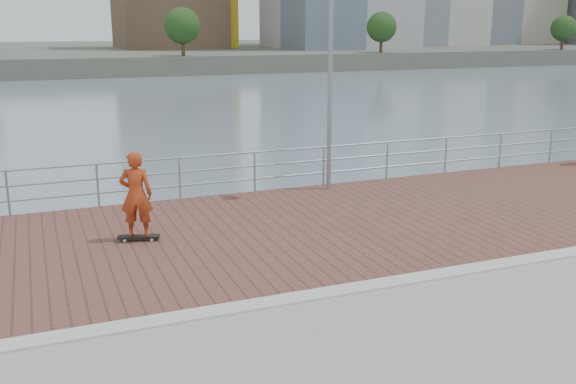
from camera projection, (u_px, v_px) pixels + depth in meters
name	position (u px, v px, depth m)	size (l,w,h in m)	color
brick_lane	(261.00, 232.00, 14.05)	(40.00, 6.80, 0.02)	brown
curb	(332.00, 292.00, 10.81)	(40.00, 0.40, 0.06)	#B7B5AD
far_shore	(51.00, 54.00, 121.09)	(320.00, 95.00, 2.50)	#4C5142
guardrail	(218.00, 170.00, 16.94)	(39.06, 0.06, 1.13)	#8C9EA8
street_lamp	(339.00, 26.00, 16.23)	(0.45, 1.31, 6.17)	gray
skateboard	(139.00, 237.00, 13.44)	(0.90, 0.46, 0.10)	black
skateboarder	(136.00, 194.00, 13.21)	(0.67, 0.44, 1.83)	#A93816
shoreline_trees	(182.00, 26.00, 84.31)	(169.66, 4.85, 6.46)	#473323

